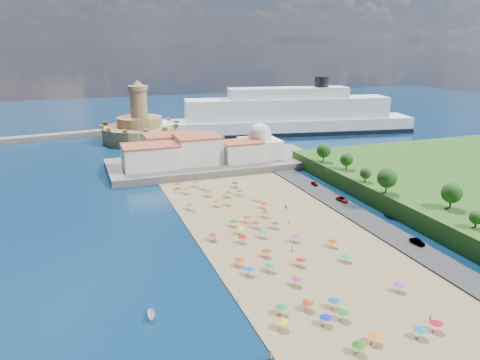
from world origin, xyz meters
name	(u,v)px	position (x,y,z in m)	size (l,w,h in m)	color
ground	(257,232)	(0.00, 0.00, 0.00)	(700.00, 700.00, 0.00)	#071938
terrace	(215,163)	(10.00, 73.00, 1.50)	(90.00, 36.00, 3.00)	#59544C
jetty	(150,150)	(-12.00, 108.00, 1.20)	(18.00, 70.00, 2.40)	#59544C
waterfront_buildings	(185,151)	(-3.05, 73.64, 7.88)	(57.00, 29.00, 11.00)	silver
domed_building	(260,144)	(30.00, 71.00, 8.97)	(16.00, 16.00, 15.00)	silver
fortress	(140,129)	(-12.00, 138.00, 6.68)	(40.00, 40.00, 32.40)	#A48352
cruise_ship	(288,117)	(71.56, 129.29, 9.59)	(149.73, 46.55, 32.37)	black
beach_parasols	(268,240)	(-1.23, -10.45, 2.15)	(32.58, 115.45, 2.20)	gray
beachgoers	(258,231)	(-0.23, -1.62, 1.11)	(35.39, 95.99, 1.87)	tan
parked_cars	(353,205)	(36.00, 6.57, 1.37)	(2.63, 59.83, 1.41)	gray
hillside_trees	(410,185)	(48.03, -4.98, 10.27)	(14.67, 106.85, 8.03)	#382314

